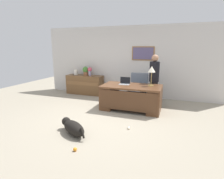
# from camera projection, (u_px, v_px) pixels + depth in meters

# --- Properties ---
(ground_plane) EXTENTS (12.00, 12.00, 0.00)m
(ground_plane) POSITION_uv_depth(u_px,v_px,m) (104.00, 118.00, 5.01)
(ground_plane) COLOR #9E937F
(back_wall) EXTENTS (7.00, 0.16, 2.70)m
(back_wall) POSITION_uv_depth(u_px,v_px,m) (129.00, 62.00, 7.09)
(back_wall) COLOR silver
(back_wall) RESTS_ON ground_plane
(desk) EXTENTS (1.80, 0.99, 0.76)m
(desk) POSITION_uv_depth(u_px,v_px,m) (131.00, 97.00, 5.62)
(desk) COLOR brown
(desk) RESTS_ON ground_plane
(credenza) EXTENTS (1.52, 0.50, 0.78)m
(credenza) POSITION_uv_depth(u_px,v_px,m) (85.00, 85.00, 7.57)
(credenza) COLOR brown
(credenza) RESTS_ON ground_plane
(armchair) EXTENTS (0.60, 0.59, 1.01)m
(armchair) POSITION_uv_depth(u_px,v_px,m) (138.00, 89.00, 6.42)
(armchair) COLOR slate
(armchair) RESTS_ON ground_plane
(person_standing) EXTENTS (0.32, 0.32, 1.67)m
(person_standing) POSITION_uv_depth(u_px,v_px,m) (154.00, 80.00, 5.97)
(person_standing) COLOR #262323
(person_standing) RESTS_ON ground_plane
(dog_lying) EXTENTS (0.82, 0.64, 0.30)m
(dog_lying) POSITION_uv_depth(u_px,v_px,m) (73.00, 127.00, 4.06)
(dog_lying) COLOR black
(dog_lying) RESTS_ON ground_plane
(laptop) EXTENTS (0.32, 0.22, 0.22)m
(laptop) POSITION_uv_depth(u_px,v_px,m) (125.00, 83.00, 5.74)
(laptop) COLOR #B2B5BA
(laptop) RESTS_ON desk
(desk_lamp) EXTENTS (0.22, 0.22, 0.60)m
(desk_lamp) POSITION_uv_depth(u_px,v_px,m) (152.00, 70.00, 5.41)
(desk_lamp) COLOR #9E8447
(desk_lamp) RESTS_ON desk
(vase_with_flowers) EXTENTS (0.17, 0.17, 0.34)m
(vase_with_flowers) POSITION_uv_depth(u_px,v_px,m) (90.00, 70.00, 7.36)
(vase_with_flowers) COLOR #A399C4
(vase_with_flowers) RESTS_ON credenza
(vase_empty) EXTENTS (0.16, 0.16, 0.23)m
(vase_empty) POSITION_uv_depth(u_px,v_px,m) (76.00, 72.00, 7.59)
(vase_empty) COLOR silver
(vase_empty) RESTS_ON credenza
(potted_plant) EXTENTS (0.24, 0.24, 0.36)m
(potted_plant) POSITION_uv_depth(u_px,v_px,m) (86.00, 71.00, 7.42)
(potted_plant) COLOR brown
(potted_plant) RESTS_ON credenza
(dog_toy_ball) EXTENTS (0.07, 0.07, 0.07)m
(dog_toy_ball) POSITION_uv_depth(u_px,v_px,m) (75.00, 149.00, 3.40)
(dog_toy_ball) COLOR orange
(dog_toy_ball) RESTS_ON ground_plane
(dog_toy_bone) EXTENTS (0.07, 0.15, 0.05)m
(dog_toy_bone) POSITION_uv_depth(u_px,v_px,m) (129.00, 128.00, 4.34)
(dog_toy_bone) COLOR beige
(dog_toy_bone) RESTS_ON ground_plane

